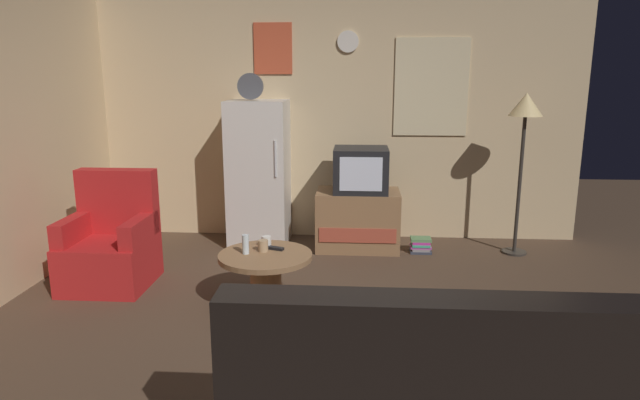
# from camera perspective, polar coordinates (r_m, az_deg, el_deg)

# --- Properties ---
(ground_plane) EXTENTS (12.00, 12.00, 0.00)m
(ground_plane) POSITION_cam_1_polar(r_m,az_deg,el_deg) (3.97, -0.07, -13.61)
(ground_plane) COLOR #4C3828
(wall_with_art) EXTENTS (5.20, 0.12, 2.72)m
(wall_with_art) POSITION_cam_1_polar(r_m,az_deg,el_deg) (6.01, 1.59, 9.06)
(wall_with_art) COLOR #D1B284
(wall_with_art) RESTS_ON ground_plane
(fridge) EXTENTS (0.60, 0.62, 1.77)m
(fridge) POSITION_cam_1_polar(r_m,az_deg,el_deg) (5.82, -6.29, 2.80)
(fridge) COLOR silver
(fridge) RESTS_ON ground_plane
(tv_stand) EXTENTS (0.84, 0.53, 0.60)m
(tv_stand) POSITION_cam_1_polar(r_m,az_deg,el_deg) (5.70, 3.89, -2.05)
(tv_stand) COLOR #8E6642
(tv_stand) RESTS_ON ground_plane
(crt_tv) EXTENTS (0.54, 0.51, 0.44)m
(crt_tv) POSITION_cam_1_polar(r_m,az_deg,el_deg) (5.59, 4.21, 3.12)
(crt_tv) COLOR black
(crt_tv) RESTS_ON tv_stand
(standing_lamp) EXTENTS (0.32, 0.32, 1.59)m
(standing_lamp) POSITION_cam_1_polar(r_m,az_deg,el_deg) (5.69, 20.33, 7.98)
(standing_lamp) COLOR #332D28
(standing_lamp) RESTS_ON ground_plane
(coffee_table) EXTENTS (0.72, 0.72, 0.42)m
(coffee_table) POSITION_cam_1_polar(r_m,az_deg,el_deg) (4.34, -5.58, -8.18)
(coffee_table) COLOR #8E6642
(coffee_table) RESTS_ON ground_plane
(wine_glass) EXTENTS (0.05, 0.05, 0.15)m
(wine_glass) POSITION_cam_1_polar(r_m,az_deg,el_deg) (4.27, -7.66, -4.53)
(wine_glass) COLOR silver
(wine_glass) RESTS_ON coffee_table
(mug_ceramic_white) EXTENTS (0.08, 0.08, 0.09)m
(mug_ceramic_white) POSITION_cam_1_polar(r_m,az_deg,el_deg) (4.42, -5.53, -4.29)
(mug_ceramic_white) COLOR silver
(mug_ceramic_white) RESTS_ON coffee_table
(mug_ceramic_tan) EXTENTS (0.08, 0.08, 0.09)m
(mug_ceramic_tan) POSITION_cam_1_polar(r_m,az_deg,el_deg) (4.32, -5.86, -4.71)
(mug_ceramic_tan) COLOR tan
(mug_ceramic_tan) RESTS_ON coffee_table
(remote_control) EXTENTS (0.16, 0.09, 0.02)m
(remote_control) POSITION_cam_1_polar(r_m,az_deg,el_deg) (4.36, -4.70, -4.95)
(remote_control) COLOR black
(remote_control) RESTS_ON coffee_table
(armchair) EXTENTS (0.68, 0.68, 0.96)m
(armchair) POSITION_cam_1_polar(r_m,az_deg,el_deg) (5.06, -20.66, -4.39)
(armchair) COLOR red
(armchair) RESTS_ON ground_plane
(book_stack) EXTENTS (0.21, 0.17, 0.15)m
(book_stack) POSITION_cam_1_polar(r_m,az_deg,el_deg) (5.70, 10.29, -4.59)
(book_stack) COLOR #373B4A
(book_stack) RESTS_ON ground_plane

